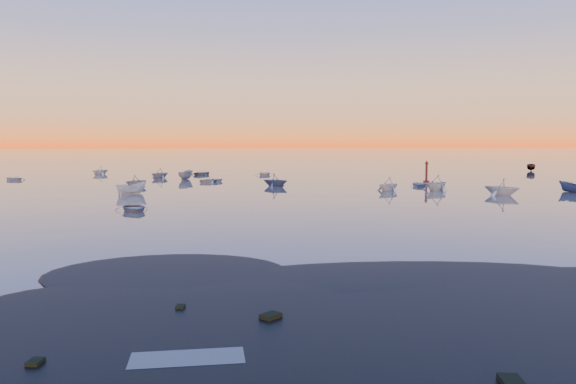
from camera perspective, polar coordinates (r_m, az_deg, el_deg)
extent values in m
plane|color=#695D58|center=(123.54, -6.54, 2.53)|extent=(600.00, 600.00, 0.00)
imported|color=gray|center=(48.09, -15.41, -1.90)|extent=(4.09, 2.58, 0.95)
imported|color=silver|center=(63.33, -15.62, -0.22)|extent=(3.59, 3.87, 1.29)
imported|color=silver|center=(64.11, 20.87, -0.31)|extent=(4.13, 3.82, 1.36)
cylinder|color=#44110E|center=(81.16, 13.87, 1.02)|extent=(0.89, 0.89, 0.30)
cylinder|color=#44110E|center=(81.08, 13.89, 1.89)|extent=(0.32, 0.32, 2.57)
cone|color=#44110E|center=(81.01, 13.91, 2.98)|extent=(0.59, 0.59, 0.49)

